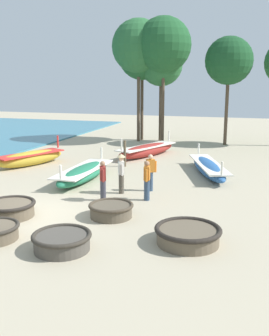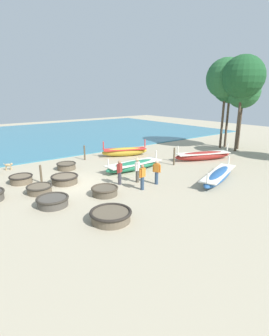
# 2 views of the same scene
# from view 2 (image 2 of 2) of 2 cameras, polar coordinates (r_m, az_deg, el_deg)

# --- Properties ---
(ground_plane) EXTENTS (80.00, 80.00, 0.00)m
(ground_plane) POSITION_cam_2_polar(r_m,az_deg,el_deg) (17.16, -12.89, -3.51)
(ground_plane) COLOR tan
(sea) EXTENTS (28.00, 52.00, 0.10)m
(sea) POSITION_cam_2_polar(r_m,az_deg,el_deg) (37.95, -21.16, 6.46)
(sea) COLOR teal
(sea) RESTS_ON ground
(coracle_beside_post) EXTENTS (1.48, 1.48, 0.46)m
(coracle_beside_post) POSITION_cam_2_polar(r_m,az_deg,el_deg) (16.22, -19.98, -4.29)
(coracle_beside_post) COLOR brown
(coracle_beside_post) RESTS_ON ground
(coracle_tilted) EXTENTS (1.75, 1.75, 0.52)m
(coracle_tilted) POSITION_cam_2_polar(r_m,az_deg,el_deg) (17.47, -14.96, -2.31)
(coracle_tilted) COLOR brown
(coracle_tilted) RESTS_ON ground
(coracle_center) EXTENTS (1.46, 1.46, 0.51)m
(coracle_center) POSITION_cam_2_polar(r_m,az_deg,el_deg) (20.62, -14.61, 0.46)
(coracle_center) COLOR brown
(coracle_center) RESTS_ON ground
(coracle_front_right) EXTENTS (1.48, 1.48, 0.51)m
(coracle_front_right) POSITION_cam_2_polar(r_m,az_deg,el_deg) (18.45, -23.46, -2.18)
(coracle_front_right) COLOR brown
(coracle_front_right) RESTS_ON ground
(coracle_upturned) EXTENTS (1.55, 1.55, 0.48)m
(coracle_upturned) POSITION_cam_2_polar(r_m,az_deg,el_deg) (15.06, -6.48, -4.91)
(coracle_upturned) COLOR brown
(coracle_upturned) RESTS_ON ground
(coracle_nearest) EXTENTS (1.93, 1.93, 0.50)m
(coracle_nearest) POSITION_cam_2_polar(r_m,az_deg,el_deg) (12.09, -5.19, -10.22)
(coracle_nearest) COLOR brown
(coracle_nearest) RESTS_ON ground
(coracle_far_left) EXTENTS (1.66, 1.66, 0.49)m
(coracle_far_left) POSITION_cam_2_polar(r_m,az_deg,el_deg) (14.20, -17.38, -6.87)
(coracle_far_left) COLOR #4C473F
(coracle_far_left) RESTS_ON ground
(long_boat_green_hull) EXTENTS (2.79, 5.48, 1.16)m
(long_boat_green_hull) POSITION_cam_2_polar(r_m,az_deg,el_deg) (18.26, 17.84, -1.59)
(long_boat_green_hull) COLOR #285693
(long_boat_green_hull) RESTS_ON ground
(long_boat_red_hull) EXTENTS (2.91, 5.25, 1.37)m
(long_boat_red_hull) POSITION_cam_2_polar(r_m,az_deg,el_deg) (23.52, 14.65, 2.63)
(long_boat_red_hull) COLOR maroon
(long_boat_red_hull) RESTS_ON ground
(long_boat_blue_hull) EXTENTS (1.33, 4.97, 1.20)m
(long_boat_blue_hull) POSITION_cam_2_polar(r_m,az_deg,el_deg) (19.79, -0.15, 0.56)
(long_boat_blue_hull) COLOR #237551
(long_boat_blue_hull) RESTS_ON ground
(long_boat_ochre_hull) EXTENTS (2.58, 4.34, 1.45)m
(long_boat_ochre_hull) POSITION_cam_2_polar(r_m,az_deg,el_deg) (24.27, -2.15, 3.60)
(long_boat_ochre_hull) COLOR gold
(long_boat_ochre_hull) RESTS_ON ground
(fisherman_standing_left) EXTENTS (0.48, 0.36, 1.57)m
(fisherman_standing_left) POSITION_cam_2_polar(r_m,az_deg,el_deg) (16.59, 4.84, -0.79)
(fisherman_standing_left) COLOR #2D425B
(fisherman_standing_left) RESTS_ON ground
(fisherman_standing_right) EXTENTS (0.27, 0.52, 1.57)m
(fisherman_standing_right) POSITION_cam_2_polar(r_m,az_deg,el_deg) (15.59, 1.72, -1.84)
(fisherman_standing_right) COLOR #2D425B
(fisherman_standing_right) RESTS_ON ground
(fisherman_by_coracle) EXTENTS (0.34, 0.49, 1.57)m
(fisherman_by_coracle) POSITION_cam_2_polar(r_m,az_deg,el_deg) (16.51, -3.27, -0.83)
(fisherman_by_coracle) COLOR #383842
(fisherman_by_coracle) RESTS_ON ground
(fisherman_hauling) EXTENTS (0.36, 0.48, 1.67)m
(fisherman_hauling) POSITION_cam_2_polar(r_m,az_deg,el_deg) (16.87, 0.63, -0.02)
(fisherman_hauling) COLOR #4C473D
(fisherman_hauling) RESTS_ON ground
(dog) EXTENTS (0.43, 0.62, 0.55)m
(dog) POSITION_cam_2_polar(r_m,az_deg,el_deg) (21.94, -25.69, 0.56)
(dog) COLOR tan
(dog) RESTS_ON ground
(mooring_post_mid_beach) EXTENTS (0.14, 0.14, 1.21)m
(mooring_post_mid_beach) POSITION_cam_2_polar(r_m,az_deg,el_deg) (17.85, -19.70, -1.26)
(mooring_post_mid_beach) COLOR brown
(mooring_post_mid_beach) RESTS_ON ground
(mooring_post_inland) EXTENTS (0.14, 0.14, 1.43)m
(mooring_post_inland) POSITION_cam_2_polar(r_m,az_deg,el_deg) (21.29, 8.63, 2.51)
(mooring_post_inland) COLOR brown
(mooring_post_inland) RESTS_ON ground
(mooring_post_shoreline) EXTENTS (0.14, 0.14, 1.27)m
(mooring_post_shoreline) POSITION_cam_2_polar(r_m,az_deg,el_deg) (23.17, -10.82, 3.29)
(mooring_post_shoreline) COLOR brown
(mooring_post_shoreline) RESTS_ON ground
(tree_center) EXTENTS (3.61, 3.61, 8.21)m
(tree_center) POSITION_cam_2_polar(r_m,az_deg,el_deg) (29.68, 20.16, 16.54)
(tree_center) COLOR #4C3D2D
(tree_center) RESTS_ON ground
(tree_leftmost) EXTENTS (3.98, 3.98, 9.08)m
(tree_leftmost) POSITION_cam_2_polar(r_m,az_deg,el_deg) (27.83, 22.54, 17.82)
(tree_leftmost) COLOR #4C3D2D
(tree_leftmost) RESTS_ON ground
(tree_tall_back) EXTENTS (3.25, 3.25, 7.40)m
(tree_tall_back) POSITION_cam_2_polar(r_m,az_deg,el_deg) (28.92, 22.61, 15.07)
(tree_tall_back) COLOR #4C3D2D
(tree_tall_back) RESTS_ON ground
(tree_right_mid) EXTENTS (3.97, 3.97, 9.04)m
(tree_right_mid) POSITION_cam_2_polar(r_m,az_deg,el_deg) (29.08, 19.33, 17.92)
(tree_right_mid) COLOR #4C3D2D
(tree_right_mid) RESTS_ON ground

